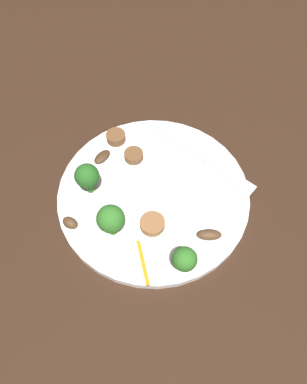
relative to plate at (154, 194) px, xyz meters
name	(u,v)px	position (x,y,z in m)	size (l,w,h in m)	color
ground_plane	(154,196)	(0.00, 0.00, -0.01)	(1.40, 1.40, 0.00)	black
plate	(154,194)	(0.00, 0.00, 0.00)	(0.26, 0.26, 0.01)	white
fork	(208,162)	(0.06, 0.07, 0.01)	(0.17, 0.07, 0.00)	silver
broccoli_floret_0	(185,259)	(0.07, -0.09, 0.03)	(0.03, 0.03, 0.04)	#347525
broccoli_floret_1	(111,219)	(-0.03, -0.07, 0.04)	(0.04, 0.04, 0.05)	#347525
broccoli_floret_2	(87,176)	(-0.08, -0.03, 0.04)	(0.03, 0.03, 0.05)	#296420
sausage_slice_0	(134,156)	(-0.05, 0.05, 0.01)	(0.03, 0.03, 0.01)	brown
sausage_slice_1	(152,224)	(0.02, -0.05, 0.01)	(0.03, 0.03, 0.01)	brown
sausage_slice_2	(116,137)	(-0.08, 0.07, 0.01)	(0.03, 0.03, 0.01)	brown
mushroom_0	(70,223)	(-0.08, -0.08, 0.01)	(0.02, 0.01, 0.01)	#4C331E
mushroom_1	(102,157)	(-0.09, 0.03, 0.01)	(0.03, 0.02, 0.01)	#422B19
mushroom_2	(209,235)	(0.09, -0.04, 0.01)	(0.03, 0.02, 0.01)	#4C331E
pepper_strip_1	(143,263)	(0.02, -0.10, 0.01)	(0.06, 0.00, 0.00)	orange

